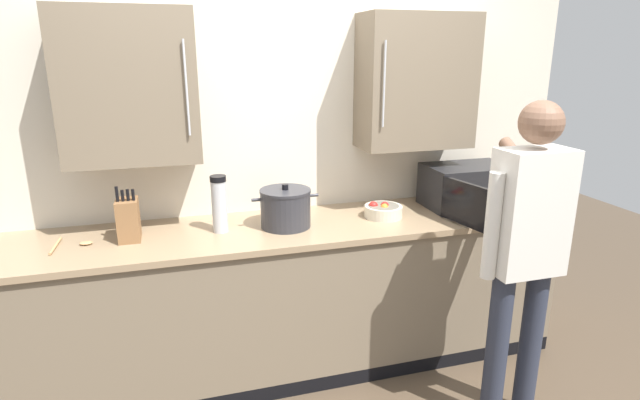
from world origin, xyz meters
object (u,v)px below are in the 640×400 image
microwave_oven (464,187)px  knife_block (128,219)px  fruit_bowl (383,210)px  thermos_flask (219,204)px  person_figure (525,241)px  stock_pot (286,208)px  wooden_spoon (71,244)px

microwave_oven → knife_block: 2.01m
fruit_bowl → microwave_oven: bearing=4.6°
thermos_flask → person_figure: (1.37, -0.78, -0.08)m
person_figure → stock_pot: bearing=142.9°
stock_pot → person_figure: bearing=-37.1°
thermos_flask → person_figure: bearing=-29.7°
person_figure → thermos_flask: bearing=150.3°
wooden_spoon → thermos_flask: thermos_flask is taller
thermos_flask → fruit_bowl: bearing=-0.9°
wooden_spoon → microwave_oven: bearing=0.9°
microwave_oven → knife_block: bearing=-179.3°
knife_block → person_figure: size_ratio=0.18×
knife_block → wooden_spoon: bearing=-177.8°
fruit_bowl → knife_block: 1.44m
fruit_bowl → wooden_spoon: bearing=179.7°
fruit_bowl → person_figure: size_ratio=0.14×
wooden_spoon → stock_pot: bearing=-0.6°
fruit_bowl → thermos_flask: bearing=179.1°
person_figure → knife_block: bearing=156.9°
microwave_oven → knife_block: size_ratio=2.41×
stock_pot → wooden_spoon: bearing=179.4°
microwave_oven → wooden_spoon: 2.30m
person_figure → wooden_spoon: bearing=160.0°
knife_block → fruit_bowl: bearing=-0.8°
microwave_oven → wooden_spoon: (-2.29, -0.04, -0.12)m
stock_pot → fruit_bowl: (0.60, 0.00, -0.07)m
stock_pot → thermos_flask: 0.37m
wooden_spoon → person_figure: 2.27m
stock_pot → person_figure: person_figure is taller
wooden_spoon → thermos_flask: bearing=0.5°
microwave_oven → stock_pot: microwave_oven is taller
knife_block → person_figure: 2.00m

